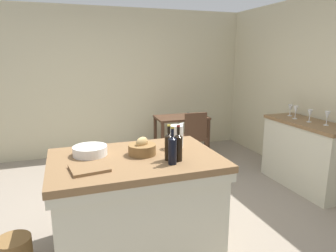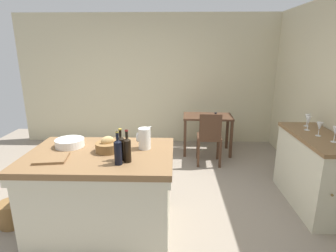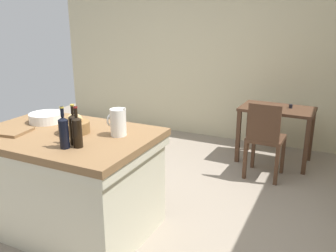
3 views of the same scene
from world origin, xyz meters
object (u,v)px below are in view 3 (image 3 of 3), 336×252
cutting_board (11,131)px  wine_bottle_green (64,132)px  wooden_chair (265,137)px  wash_bowl (46,118)px  bread_basket (75,126)px  island_table (69,178)px  pitcher (118,122)px  wine_bottle_amber (74,128)px  writing_desk (277,117)px  wine_bottle_dark (77,131)px

cutting_board → wine_bottle_green: size_ratio=0.90×
wooden_chair → cutting_board: 2.67m
wash_bowl → bread_basket: bearing=-17.2°
island_table → cutting_board: size_ratio=5.20×
wooden_chair → wash_bowl: bearing=-137.1°
pitcher → wash_bowl: (-0.82, 0.04, -0.07)m
wine_bottle_amber → cutting_board: bearing=-178.9°
island_table → wooden_chair: size_ratio=1.63×
writing_desk → cutting_board: cutting_board is taller
pitcher → island_table: bearing=-162.4°
wash_bowl → wine_bottle_green: (0.63, -0.46, 0.09)m
wash_bowl → cutting_board: bearing=-96.1°
island_table → wooden_chair: 2.23m
writing_desk → wine_bottle_dark: 2.81m
island_table → bread_basket: (0.07, 0.04, 0.47)m
island_table → wash_bowl: wash_bowl is taller
wooden_chair → wash_bowl: 2.39m
wine_bottle_amber → wash_bowl: bearing=150.6°
writing_desk → wine_bottle_green: (-1.12, -2.63, 0.41)m
wooden_chair → cutting_board: (-1.76, -1.97, 0.40)m
pitcher → bread_basket: 0.39m
island_table → wine_bottle_amber: size_ratio=4.79×
island_table → wash_bowl: bearing=154.2°
writing_desk → wine_bottle_amber: 2.79m
wine_bottle_dark → wine_bottle_green: (-0.07, -0.06, 0.00)m
writing_desk → bread_basket: bread_basket is taller
wine_bottle_dark → writing_desk: bearing=67.9°
wash_bowl → bread_basket: bread_basket is taller
cutting_board → wine_bottle_green: wine_bottle_green is taller
wine_bottle_dark → wooden_chair: bearing=63.0°
wooden_chair → wine_bottle_amber: size_ratio=2.94×
wooden_chair → pitcher: size_ratio=3.44×
pitcher → cutting_board: size_ratio=0.93×
writing_desk → bread_basket: size_ratio=3.66×
writing_desk → wash_bowl: bearing=-128.8°
pitcher → wash_bowl: size_ratio=0.87×
wooden_chair → pitcher: bearing=-118.7°
pitcher → wine_bottle_amber: wine_bottle_amber is taller
writing_desk → wine_bottle_dark: size_ratio=2.93×
writing_desk → wine_bottle_dark: wine_bottle_dark is taller
writing_desk → wine_bottle_amber: size_ratio=2.95×
bread_basket → wine_bottle_dark: bearing=-46.3°
wooden_chair → writing_desk: bearing=87.2°
wash_bowl → wine_bottle_amber: (0.63, -0.36, 0.08)m
wooden_chair → wine_bottle_green: (-1.09, -2.06, 0.52)m
wooden_chair → wash_bowl: wash_bowl is taller
wash_bowl → island_table: bearing=-25.8°
pitcher → cutting_board: (-0.86, -0.33, -0.10)m
cutting_board → wine_bottle_dark: (0.74, -0.03, 0.11)m
wine_bottle_amber → wooden_chair: bearing=60.9°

